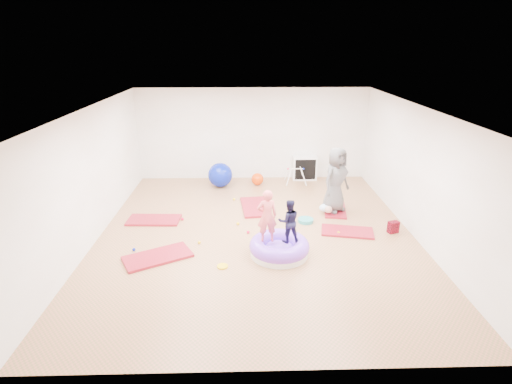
{
  "coord_description": "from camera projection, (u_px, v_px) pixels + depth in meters",
  "views": [
    {
      "loc": [
        -0.23,
        -8.08,
        4.06
      ],
      "look_at": [
        0.0,
        0.3,
        0.9
      ],
      "focal_mm": 28.0,
      "sensor_mm": 36.0,
      "label": 1
    }
  ],
  "objects": [
    {
      "name": "balance_disc",
      "position": [
        306.0,
        220.0,
        9.58
      ],
      "size": [
        0.37,
        0.37,
        0.08
      ],
      "primitive_type": "cylinder",
      "color": "teal",
      "rests_on": "ground"
    },
    {
      "name": "gym_mat_right",
      "position": [
        347.0,
        231.0,
        9.06
      ],
      "size": [
        1.24,
        0.79,
        0.05
      ],
      "primitive_type": "cube",
      "rotation": [
        0.0,
        0.0,
        -0.2
      ],
      "color": "#A31C2F",
      "rests_on": "ground"
    },
    {
      "name": "ball_pit_balls",
      "position": [
        229.0,
        230.0,
        9.1
      ],
      "size": [
        4.48,
        3.09,
        0.07
      ],
      "color": "yellow",
      "rests_on": "ground"
    },
    {
      "name": "inflatable_cushion",
      "position": [
        279.0,
        248.0,
        8.08
      ],
      "size": [
        1.22,
        1.22,
        0.38
      ],
      "rotation": [
        0.0,
        0.0,
        -0.35
      ],
      "color": "white",
      "rests_on": "ground"
    },
    {
      "name": "adult_caregiver",
      "position": [
        336.0,
        180.0,
        9.86
      ],
      "size": [
        0.95,
        0.9,
        1.64
      ],
      "primitive_type": "imported",
      "rotation": [
        0.0,
        0.0,
        0.66
      ],
      "color": "#525254",
      "rests_on": "gym_mat_rear_right"
    },
    {
      "name": "gym_mat_mid_left",
      "position": [
        154.0,
        220.0,
        9.64
      ],
      "size": [
        1.27,
        0.68,
        0.05
      ],
      "primitive_type": "cube",
      "rotation": [
        0.0,
        0.0,
        -0.04
      ],
      "color": "#A31C2F",
      "rests_on": "ground"
    },
    {
      "name": "backpack",
      "position": [
        393.0,
        227.0,
        9.02
      ],
      "size": [
        0.27,
        0.21,
        0.27
      ],
      "primitive_type": "cube",
      "rotation": [
        0.0,
        0.0,
        0.34
      ],
      "color": "maroon",
      "rests_on": "ground"
    },
    {
      "name": "gym_mat_rear_right",
      "position": [
        335.0,
        210.0,
        10.23
      ],
      "size": [
        0.7,
        1.13,
        0.04
      ],
      "primitive_type": "cube",
      "rotation": [
        0.0,
        0.0,
        1.4
      ],
      "color": "#A31C2F",
      "rests_on": "ground"
    },
    {
      "name": "exercise_ball_orange",
      "position": [
        257.0,
        179.0,
        12.03
      ],
      "size": [
        0.36,
        0.36,
        0.36
      ],
      "primitive_type": "sphere",
      "color": "#E83D04",
      "rests_on": "ground"
    },
    {
      "name": "cube_shelf",
      "position": [
        305.0,
        168.0,
        12.45
      ],
      "size": [
        0.74,
        0.36,
        0.74
      ],
      "color": "white",
      "rests_on": "ground"
    },
    {
      "name": "infant",
      "position": [
        327.0,
        208.0,
        9.98
      ],
      "size": [
        0.39,
        0.39,
        0.23
      ],
      "color": "#B7DBFD",
      "rests_on": "gym_mat_rear_right"
    },
    {
      "name": "child_pink",
      "position": [
        267.0,
        214.0,
        7.82
      ],
      "size": [
        0.43,
        0.31,
        1.1
      ],
      "primitive_type": "imported",
      "rotation": [
        0.0,
        0.0,
        3.26
      ],
      "color": "#F66369",
      "rests_on": "inflatable_cushion"
    },
    {
      "name": "gym_mat_front_left",
      "position": [
        158.0,
        257.0,
        7.99
      ],
      "size": [
        1.46,
        1.2,
        0.05
      ],
      "primitive_type": "cube",
      "rotation": [
        0.0,
        0.0,
        0.5
      ],
      "color": "#A31C2F",
      "rests_on": "ground"
    },
    {
      "name": "yellow_toy",
      "position": [
        223.0,
        266.0,
        7.67
      ],
      "size": [
        0.21,
        0.21,
        0.03
      ],
      "primitive_type": "cylinder",
      "color": "yellow",
      "rests_on": "ground"
    },
    {
      "name": "child_navy",
      "position": [
        289.0,
        219.0,
        7.84
      ],
      "size": [
        0.47,
        0.39,
        0.9
      ],
      "primitive_type": "imported",
      "rotation": [
        0.0,
        0.0,
        3.25
      ],
      "color": "#161433",
      "rests_on": "inflatable_cushion"
    },
    {
      "name": "infant_play_gym",
      "position": [
        296.0,
        173.0,
        12.09
      ],
      "size": [
        0.63,
        0.6,
        0.48
      ],
      "rotation": [
        0.0,
        0.0,
        0.32
      ],
      "color": "white",
      "rests_on": "ground"
    },
    {
      "name": "room",
      "position": [
        256.0,
        175.0,
        8.5
      ],
      "size": [
        7.01,
        8.01,
        2.81
      ],
      "color": "#B97150",
      "rests_on": "ground"
    },
    {
      "name": "exercise_ball_blue",
      "position": [
        220.0,
        175.0,
        11.82
      ],
      "size": [
        0.72,
        0.72,
        0.72
      ],
      "primitive_type": "sphere",
      "color": "#0819A0",
      "rests_on": "ground"
    },
    {
      "name": "gym_mat_center_back",
      "position": [
        255.0,
        207.0,
        10.4
      ],
      "size": [
        0.79,
        1.38,
        0.06
      ],
      "primitive_type": "cube",
      "rotation": [
        0.0,
        0.0,
        1.67
      ],
      "color": "#A31C2F",
      "rests_on": "ground"
    }
  ]
}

